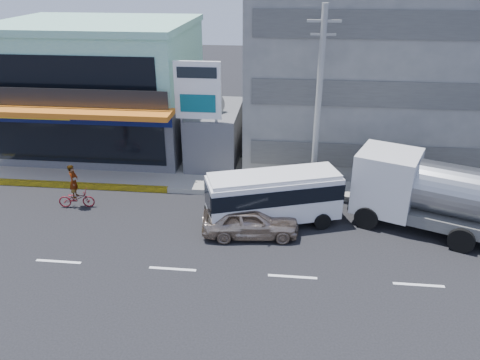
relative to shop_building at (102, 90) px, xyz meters
name	(u,v)px	position (x,y,z in m)	size (l,w,h in m)	color
ground	(173,269)	(8.00, -13.95, -4.00)	(120.00, 120.00, 0.00)	black
sidewalk	(294,178)	(13.00, -4.45, -3.85)	(70.00, 5.00, 0.30)	gray
shop_building	(102,90)	(0.00, 0.00, 0.00)	(12.40, 11.70, 8.00)	#45464A
concrete_building	(380,46)	(18.00, 1.05, 3.00)	(16.00, 12.00, 14.00)	gray
gap_structure	(216,135)	(8.00, -1.95, -2.25)	(3.00, 6.00, 3.50)	#45464A
satellite_dish	(213,112)	(8.00, -2.95, -0.42)	(1.50, 1.50, 0.15)	slate
billboard	(198,97)	(7.50, -4.75, 0.93)	(2.60, 0.18, 6.90)	gray
utility_pole_near	(318,106)	(14.00, -6.55, 1.15)	(1.60, 0.30, 10.00)	#999993
minibus	(274,195)	(12.00, -9.71, -2.41)	(6.69, 3.99, 2.67)	silver
sedan	(250,221)	(11.00, -10.88, -3.23)	(1.81, 4.49, 1.53)	tan
tanker_truck	(447,196)	(19.97, -9.67, -2.08)	(9.38, 5.86, 3.57)	silver
motorcycle_rider	(76,193)	(1.71, -9.05, -3.21)	(1.93, 0.90, 2.38)	#560C13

